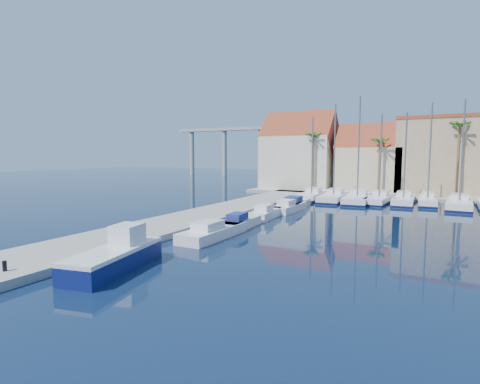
# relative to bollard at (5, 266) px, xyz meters

# --- Properties ---
(ground) EXTENTS (260.00, 260.00, 0.00)m
(ground) POSITION_rel_bollard_xyz_m (7.55, 5.52, -0.77)
(ground) COLOR black
(ground) RESTS_ON ground
(quay_west) EXTENTS (6.00, 77.00, 0.50)m
(quay_west) POSITION_rel_bollard_xyz_m (-1.45, 19.02, -0.52)
(quay_west) COLOR gray
(quay_west) RESTS_ON ground
(shore_north) EXTENTS (54.00, 16.00, 0.50)m
(shore_north) POSITION_rel_bollard_xyz_m (17.55, 53.52, -0.52)
(shore_north) COLOR gray
(shore_north) RESTS_ON ground
(bollard) EXTENTS (0.21, 0.21, 0.54)m
(bollard) POSITION_rel_bollard_xyz_m (0.00, 0.00, 0.00)
(bollard) COLOR black
(bollard) RESTS_ON quay_west
(fishing_boat) EXTENTS (3.54, 7.03, 2.35)m
(fishing_boat) POSITION_rel_bollard_xyz_m (3.57, 4.12, 0.01)
(fishing_boat) COLOR navy
(fishing_boat) RESTS_ON ground
(motorboat_west_0) EXTENTS (2.31, 7.01, 1.40)m
(motorboat_west_0) POSITION_rel_bollard_xyz_m (4.11, 13.37, -0.26)
(motorboat_west_0) COLOR white
(motorboat_west_0) RESTS_ON ground
(motorboat_west_1) EXTENTS (2.04, 5.64, 1.40)m
(motorboat_west_1) POSITION_rel_bollard_xyz_m (4.17, 17.74, -0.26)
(motorboat_west_1) COLOR white
(motorboat_west_1) RESTS_ON ground
(motorboat_west_2) EXTENTS (2.31, 6.07, 1.40)m
(motorboat_west_2) POSITION_rel_bollard_xyz_m (3.92, 23.85, -0.26)
(motorboat_west_2) COLOR white
(motorboat_west_2) RESTS_ON ground
(motorboat_west_3) EXTENTS (2.23, 6.37, 1.40)m
(motorboat_west_3) POSITION_rel_bollard_xyz_m (4.49, 28.82, -0.26)
(motorboat_west_3) COLOR white
(motorboat_west_3) RESTS_ON ground
(motorboat_west_4) EXTENTS (2.99, 7.60, 1.40)m
(motorboat_west_4) POSITION_rel_bollard_xyz_m (3.96, 32.48, -0.26)
(motorboat_west_4) COLOR white
(motorboat_west_4) RESTS_ON ground
(sailboat_0) EXTENTS (3.26, 10.03, 11.76)m
(sailboat_0) POSITION_rel_bollard_xyz_m (3.35, 41.59, -0.19)
(sailboat_0) COLOR white
(sailboat_0) RESTS_ON ground
(sailboat_1) EXTENTS (3.43, 10.80, 13.27)m
(sailboat_1) POSITION_rel_bollard_xyz_m (6.58, 41.32, -0.18)
(sailboat_1) COLOR white
(sailboat_1) RESTS_ON ground
(sailboat_2) EXTENTS (3.94, 11.51, 14.02)m
(sailboat_2) POSITION_rel_bollard_xyz_m (9.79, 41.27, -0.18)
(sailboat_2) COLOR white
(sailboat_2) RESTS_ON ground
(sailboat_3) EXTENTS (3.17, 9.70, 11.63)m
(sailboat_3) POSITION_rel_bollard_xyz_m (12.61, 41.53, -0.19)
(sailboat_3) COLOR white
(sailboat_3) RESTS_ON ground
(sailboat_4) EXTENTS (2.81, 9.56, 11.76)m
(sailboat_4) POSITION_rel_bollard_xyz_m (15.47, 42.06, -0.19)
(sailboat_4) COLOR white
(sailboat_4) RESTS_ON ground
(sailboat_5) EXTENTS (2.49, 8.16, 12.84)m
(sailboat_5) POSITION_rel_bollard_xyz_m (18.25, 42.37, -0.14)
(sailboat_5) COLOR white
(sailboat_5) RESTS_ON ground
(sailboat_6) EXTENTS (3.26, 10.56, 12.89)m
(sailboat_6) POSITION_rel_bollard_xyz_m (21.74, 41.36, -0.19)
(sailboat_6) COLOR white
(sailboat_6) RESTS_ON ground
(building_0) EXTENTS (12.30, 9.00, 13.50)m
(building_0) POSITION_rel_bollard_xyz_m (-2.45, 52.52, 5.76)
(building_0) COLOR beige
(building_0) RESTS_ON shore_north
(building_1) EXTENTS (10.30, 8.00, 11.00)m
(building_1) POSITION_rel_bollard_xyz_m (9.55, 52.52, 4.53)
(building_1) COLOR #C8B68D
(building_1) RESTS_ON shore_north
(building_2) EXTENTS (14.20, 10.20, 11.50)m
(building_2) POSITION_rel_bollard_xyz_m (20.55, 53.52, 5.49)
(building_2) COLOR tan
(building_2) RESTS_ON shore_north
(palm_0) EXTENTS (2.60, 2.60, 10.15)m
(palm_0) POSITION_rel_bollard_xyz_m (1.55, 47.52, 8.31)
(palm_0) COLOR brown
(palm_0) RESTS_ON shore_north
(palm_1) EXTENTS (2.60, 2.60, 9.15)m
(palm_1) POSITION_rel_bollard_xyz_m (11.55, 47.52, 7.37)
(palm_1) COLOR brown
(palm_1) RESTS_ON shore_north
(palm_2) EXTENTS (2.60, 2.60, 11.15)m
(palm_2) POSITION_rel_bollard_xyz_m (21.55, 47.52, 9.25)
(palm_2) COLOR brown
(palm_2) RESTS_ON shore_north
(viaduct) EXTENTS (48.00, 2.20, 14.45)m
(viaduct) POSITION_rel_bollard_xyz_m (-31.52, 87.52, 9.48)
(viaduct) COLOR #9E9E99
(viaduct) RESTS_ON ground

